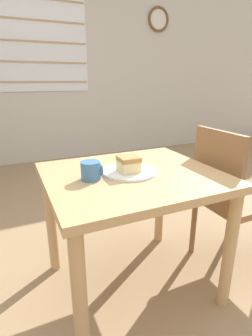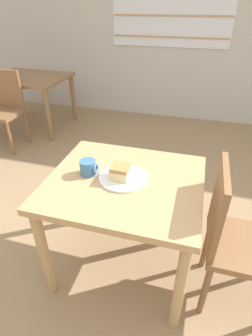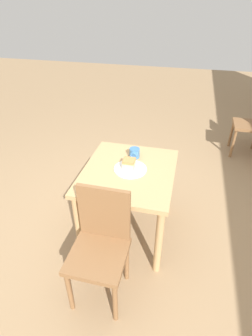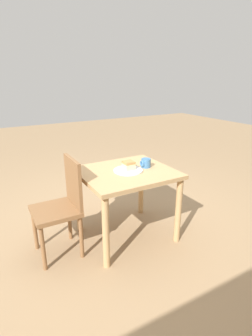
{
  "view_description": "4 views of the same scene",
  "coord_description": "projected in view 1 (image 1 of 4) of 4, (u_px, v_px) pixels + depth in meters",
  "views": [
    {
      "loc": [
        -0.62,
        -0.97,
        1.16
      ],
      "look_at": [
        -0.11,
        0.15,
        0.75
      ],
      "focal_mm": 28.0,
      "sensor_mm": 36.0,
      "label": 1
    },
    {
      "loc": [
        0.27,
        -0.99,
        1.57
      ],
      "look_at": [
        -0.07,
        0.21,
        0.76
      ],
      "focal_mm": 28.0,
      "sensor_mm": 36.0,
      "label": 2
    },
    {
      "loc": [
        1.71,
        0.58,
        1.96
      ],
      "look_at": [
        -0.05,
        0.15,
        0.74
      ],
      "focal_mm": 28.0,
      "sensor_mm": 36.0,
      "label": 3
    },
    {
      "loc": [
        1.09,
        2.21,
        1.56
      ],
      "look_at": [
        -0.09,
        0.12,
        0.72
      ],
      "focal_mm": 28.0,
      "sensor_mm": 36.0,
      "label": 4
    }
  ],
  "objects": [
    {
      "name": "dining_table_near",
      "position": [
        132.0,
        193.0,
        1.37
      ],
      "size": [
        0.87,
        0.77,
        0.71
      ],
      "color": "tan",
      "rests_on": "ground_plane"
    },
    {
      "name": "coffee_mug",
      "position": [
        91.0,
        170.0,
        1.24
      ],
      "size": [
        0.1,
        0.09,
        0.09
      ],
      "color": "teal",
      "rests_on": "dining_table_near"
    },
    {
      "name": "plate",
      "position": [
        130.0,
        171.0,
        1.34
      ],
      "size": [
        0.28,
        0.28,
        0.01
      ],
      "color": "white",
      "rests_on": "dining_table_near"
    },
    {
      "name": "chair_near_window",
      "position": [
        228.0,
        195.0,
        1.61
      ],
      "size": [
        0.39,
        0.39,
        0.9
      ],
      "rotation": [
        0.0,
        0.0,
        1.57
      ],
      "color": "brown",
      "rests_on": "ground_plane"
    },
    {
      "name": "cake_slice",
      "position": [
        129.0,
        164.0,
        1.31
      ],
      "size": [
        0.1,
        0.1,
        0.08
      ],
      "color": "beige",
      "rests_on": "plate"
    },
    {
      "name": "ground_plane",
      "position": [
        156.0,
        301.0,
        1.45
      ],
      "size": [
        14.0,
        14.0,
        0.0
      ],
      "primitive_type": "plane",
      "color": "#997A56"
    },
    {
      "name": "wall_back",
      "position": [
        47.0,
        61.0,
        3.61
      ],
      "size": [
        10.0,
        0.1,
        2.8
      ],
      "color": "beige",
      "rests_on": "ground_plane"
    }
  ]
}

